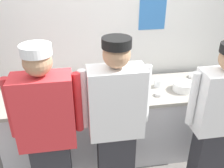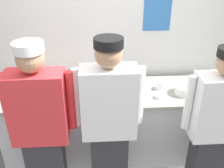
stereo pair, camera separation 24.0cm
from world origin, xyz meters
name	(u,v)px [view 1 (the left image)]	position (x,y,z in m)	size (l,w,h in m)	color
wall_back	(110,42)	(0.00, 0.86, 1.32)	(4.09, 0.11, 2.63)	silver
prep_counter	(116,123)	(0.00, 0.37, 0.45)	(2.61, 0.71, 0.89)	silver
chef_near_left	(48,133)	(-0.71, -0.30, 0.92)	(0.62, 0.24, 1.71)	#2D2D33
chef_center	(116,124)	(-0.12, -0.27, 0.92)	(0.62, 0.24, 1.72)	#2D2D33
chef_far_right	(217,121)	(0.84, -0.31, 0.87)	(0.60, 0.24, 1.64)	#2D2D33
plate_stack_front	(37,89)	(-0.88, 0.48, 0.93)	(0.22, 0.22, 0.08)	white
plate_stack_rear	(183,86)	(0.76, 0.28, 0.94)	(0.23, 0.23, 0.10)	white
mixing_bowl_steel	(134,86)	(0.19, 0.35, 0.96)	(0.38, 0.38, 0.13)	#B7BABF
sheet_tray	(85,92)	(-0.36, 0.40, 0.90)	(0.44, 0.33, 0.02)	#B7BABF
squeeze_bottle_primary	(65,98)	(-0.57, 0.17, 0.97)	(0.06, 0.06, 0.18)	red
ramekin_orange_sauce	(159,94)	(0.44, 0.20, 0.91)	(0.08, 0.08, 0.04)	white
ramekin_green_sauce	(32,104)	(-0.90, 0.21, 0.92)	(0.09, 0.09, 0.05)	white
ramekin_yellow_sauce	(193,76)	(1.01, 0.57, 0.91)	(0.11, 0.11, 0.04)	white
ramekin_red_sauce	(110,83)	(-0.04, 0.54, 0.91)	(0.11, 0.11, 0.04)	white
deli_cup	(158,83)	(0.50, 0.40, 0.93)	(0.09, 0.09, 0.09)	white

